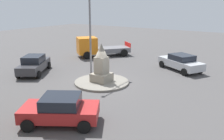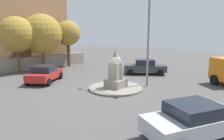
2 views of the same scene
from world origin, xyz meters
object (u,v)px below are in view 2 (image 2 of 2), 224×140
object	(u,v)px
monument	(116,71)
tree_far_corner	(68,33)
streetlamp	(149,25)
tree_mid_cluster	(17,34)
car_red_passing	(45,73)
car_dark_grey_parked_left	(145,67)
tree_near_wall	(42,34)
corner_building	(21,29)
car_silver_waiting	(195,120)

from	to	relation	value
monument	tree_far_corner	size ratio (longest dim) A/B	0.50
streetlamp	tree_mid_cluster	distance (m)	14.21
car_red_passing	tree_mid_cluster	bearing A→B (deg)	-7.23
car_dark_grey_parked_left	tree_near_wall	bearing A→B (deg)	24.82
monument	tree_near_wall	distance (m)	12.31
monument	corner_building	distance (m)	18.55
monument	car_dark_grey_parked_left	xyz separation A→B (m)	(1.09, -6.50, -0.61)
streetlamp	corner_building	size ratio (longest dim) A/B	0.80
streetlamp	car_silver_waiting	distance (m)	9.10
monument	streetlamp	distance (m)	4.38
tree_near_wall	monument	bearing A→B (deg)	172.86
tree_mid_cluster	tree_far_corner	bearing A→B (deg)	-97.22
car_red_passing	corner_building	bearing A→B (deg)	-20.22
streetlamp	car_silver_waiting	size ratio (longest dim) A/B	1.73
car_dark_grey_parked_left	car_red_passing	bearing A→B (deg)	58.79
corner_building	tree_near_wall	bearing A→B (deg)	172.61
car_silver_waiting	car_dark_grey_parked_left	world-z (taller)	car_dark_grey_parked_left
tree_mid_cluster	tree_far_corner	size ratio (longest dim) A/B	1.03
streetlamp	car_red_passing	distance (m)	9.77
tree_mid_cluster	streetlamp	bearing A→B (deg)	-165.63
tree_near_wall	car_red_passing	bearing A→B (deg)	147.81
car_silver_waiting	tree_mid_cluster	distance (m)	19.64
streetlamp	tree_far_corner	size ratio (longest dim) A/B	1.36
monument	car_red_passing	xyz separation A→B (m)	(6.27, 2.06, -0.64)
corner_building	tree_far_corner	world-z (taller)	corner_building
monument	corner_building	xyz separation A→B (m)	(18.08, -2.29, 3.47)
car_silver_waiting	tree_near_wall	distance (m)	19.86
corner_building	monument	bearing A→B (deg)	172.78
streetlamp	car_silver_waiting	bearing A→B (deg)	132.21
tree_mid_cluster	monument	bearing A→B (deg)	-173.96
car_silver_waiting	corner_building	bearing A→B (deg)	-13.65
corner_building	tree_mid_cluster	distance (m)	6.88
monument	corner_building	world-z (taller)	corner_building
car_silver_waiting	car_red_passing	size ratio (longest dim) A/B	1.10
tree_near_wall	tree_far_corner	xyz separation A→B (m)	(-0.44, -3.44, 0.07)
tree_near_wall	tree_far_corner	world-z (taller)	tree_near_wall
car_silver_waiting	tree_near_wall	xyz separation A→B (m)	(18.84, -5.28, 3.39)
tree_near_wall	car_dark_grey_parked_left	bearing A→B (deg)	-155.18
streetlamp	car_dark_grey_parked_left	xyz separation A→B (m)	(2.57, -4.27, -4.09)
car_dark_grey_parked_left	corner_building	world-z (taller)	corner_building
car_silver_waiting	tree_far_corner	distance (m)	20.66
corner_building	tree_far_corner	distance (m)	7.15
tree_mid_cluster	car_silver_waiting	bearing A→B (deg)	172.62
car_red_passing	corner_building	xyz separation A→B (m)	(11.81, -4.35, 4.11)
car_silver_waiting	tree_far_corner	bearing A→B (deg)	-25.35
car_dark_grey_parked_left	tree_near_wall	xyz separation A→B (m)	(10.82, 5.00, 3.36)
tree_near_wall	tree_far_corner	size ratio (longest dim) A/B	1.10
tree_near_wall	tree_mid_cluster	size ratio (longest dim) A/B	1.07
car_red_passing	tree_near_wall	bearing A→B (deg)	-32.19
monument	streetlamp	size ratio (longest dim) A/B	0.36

